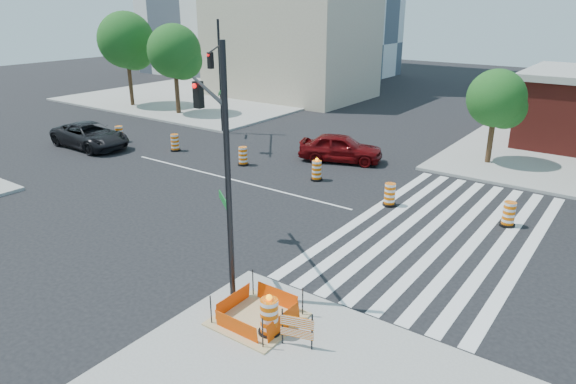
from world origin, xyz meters
name	(u,v)px	position (x,y,z in m)	size (l,w,h in m)	color
ground	(231,179)	(0.00, 0.00, 0.00)	(120.00, 120.00, 0.00)	black
sidewalk_nw	(216,95)	(-18.00, 18.00, 0.07)	(22.00, 22.00, 0.15)	gray
crosswalk_east	(440,232)	(10.95, 0.00, 0.01)	(6.75, 13.50, 0.01)	silver
lane_centerline	(231,179)	(0.00, 0.00, 0.01)	(14.00, 0.12, 0.01)	silver
excavation_pit	(258,318)	(9.00, -9.00, 0.22)	(2.20, 2.20, 0.90)	tan
beige_midrise	(291,42)	(-12.00, 22.00, 5.00)	(14.00, 10.00, 10.00)	tan
red_coupe	(341,148)	(2.90, 6.00, 0.79)	(1.87, 4.65, 1.59)	#580709
dark_suv	(90,135)	(-11.20, -0.46, 0.76)	(2.53, 5.50, 1.53)	black
signal_pole_se	(216,141)	(6.37, -7.57, 4.58)	(4.62, 3.43, 7.45)	black
signal_pole_nw	(217,69)	(-6.22, 5.89, 4.50)	(3.42, 4.51, 7.32)	black
pit_drum	(269,318)	(9.66, -9.31, 0.65)	(0.61, 0.61, 1.20)	black
barricade	(297,327)	(10.56, -9.32, 0.72)	(0.86, 0.30, 1.04)	#E55E04
tree_north_a	(127,43)	(-19.94, 9.69, 5.29)	(4.63, 4.63, 7.87)	#382314
tree_north_b	(175,54)	(-14.19, 9.68, 4.71)	(4.13, 4.13, 7.02)	#382314
tree_north_c	(497,102)	(9.89, 10.29, 3.51)	(3.13, 3.08, 5.23)	#382314
median_drum_0	(119,135)	(-10.89, 1.44, 0.48)	(0.60, 0.60, 1.02)	black
median_drum_1	(175,143)	(-6.35, 2.05, 0.48)	(0.60, 0.60, 1.02)	black
median_drum_2	(243,157)	(-1.12, 2.24, 0.48)	(0.60, 0.60, 1.02)	black
median_drum_3	(317,171)	(3.59, 2.44, 0.49)	(0.60, 0.60, 1.18)	black
median_drum_4	(390,195)	(8.08, 1.42, 0.48)	(0.60, 0.60, 1.02)	black
median_drum_5	(509,215)	(12.92, 2.15, 0.48)	(0.60, 0.60, 1.02)	black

